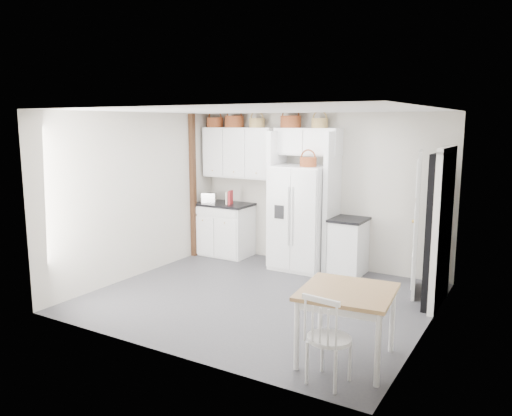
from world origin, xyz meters
The scene contains 28 objects.
floor centered at (0.00, 0.00, 0.00)m, with size 4.50×4.50×0.00m, color #393840.
ceiling centered at (0.00, 0.00, 2.60)m, with size 4.50×4.50×0.00m, color white.
wall_back centered at (0.00, 2.00, 1.30)m, with size 4.50×4.50×0.00m, color beige.
wall_left centered at (-2.25, 0.00, 1.30)m, with size 4.00×4.00×0.00m, color beige.
wall_right centered at (2.25, 0.00, 1.30)m, with size 4.00×4.00×0.00m, color beige.
refrigerator centered at (-0.15, 1.61, 0.87)m, with size 0.90×0.72×1.74m, color white.
base_cab_left centered at (-1.76, 1.70, 0.47)m, with size 1.01×0.64×0.93m, color white.
base_cab_right centered at (0.66, 1.70, 0.44)m, with size 0.50×0.60×0.88m, color white.
dining_table centered at (1.70, -1.17, 0.38)m, with size 0.91×0.91×0.76m, color olive.
windsor_chair centered at (1.72, -1.68, 0.44)m, with size 0.43×0.39×0.88m, color white.
counter_left centered at (-1.76, 1.70, 0.96)m, with size 1.05×0.68×0.04m, color black.
counter_right centered at (0.66, 1.70, 0.90)m, with size 0.54×0.64×0.04m, color black.
toaster centered at (-2.03, 1.60, 1.07)m, with size 0.26×0.15×0.18m, color silver.
cookbook_red centered at (-1.56, 1.62, 1.10)m, with size 0.04×0.17×0.25m, color maroon.
cookbook_cream centered at (-1.60, 1.62, 1.09)m, with size 0.03×0.15×0.23m, color white.
basket_upper_a centered at (-2.03, 1.83, 2.44)m, with size 0.32×0.32×0.18m, color brown.
basket_upper_b centered at (-1.61, 1.83, 2.45)m, with size 0.35×0.35×0.21m, color brown.
basket_upper_c centered at (-1.13, 1.83, 2.43)m, with size 0.28×0.28×0.16m, color olive.
basket_bridge_a centered at (-0.47, 1.83, 2.45)m, with size 0.36×0.36×0.20m, color brown.
basket_bridge_b centered at (0.06, 1.83, 2.43)m, with size 0.28×0.28×0.16m, color olive.
basket_fridge_b centered at (0.01, 1.51, 1.81)m, with size 0.28×0.28×0.15m, color brown.
upper_cabinet centered at (-1.50, 1.83, 1.90)m, with size 1.40×0.34×0.90m, color white.
bridge_cabinet centered at (-0.15, 1.83, 2.12)m, with size 1.12×0.34×0.45m, color white.
fridge_panel_left centered at (-0.66, 1.70, 1.15)m, with size 0.08×0.60×2.30m, color white.
fridge_panel_right centered at (0.36, 1.70, 1.15)m, with size 0.08×0.60×2.30m, color white.
trim_post centered at (-2.20, 1.35, 1.30)m, with size 0.09×0.09×2.60m, color black.
doorway_void centered at (2.16, 1.00, 1.02)m, with size 0.18×0.85×2.05m, color black.
door_slab centered at (1.80, 1.33, 1.02)m, with size 0.80×0.04×2.05m, color white.
Camera 1 is at (3.36, -5.82, 2.43)m, focal length 35.00 mm.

